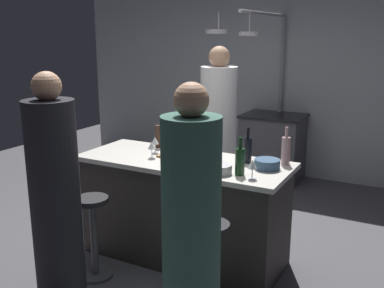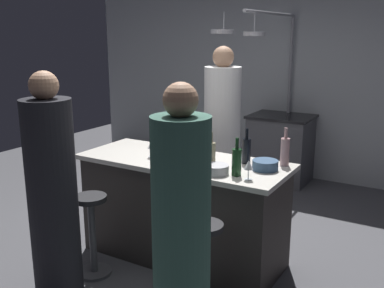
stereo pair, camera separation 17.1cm
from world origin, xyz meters
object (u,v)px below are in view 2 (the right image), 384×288
Objects in this scene: wine_glass_by_chef at (249,166)px; guest_left at (53,196)px; pepper_mill at (159,136)px; wine_bottle_red at (237,161)px; cutting_board at (179,156)px; guest_right at (181,232)px; mixing_bowl_blue at (265,165)px; potted_plant at (124,161)px; wine_bottle_dark at (246,150)px; bar_stool_right at (204,265)px; mixing_bowl_steel at (216,169)px; bar_stool_left at (92,231)px; wine_glass_near_left_guest at (156,141)px; stove_range at (280,148)px; wine_bottle_rose at (285,151)px; wine_bottle_white at (211,154)px; wine_glass_near_right_guest at (151,146)px; chef at (222,140)px.

guest_left is at bearing -148.26° from wine_glass_by_chef.
pepper_mill is 1.06m from wine_bottle_red.
cutting_board is 1.52× the size of pepper_mill.
guest_right is 8.33× the size of mixing_bowl_blue.
potted_plant is 1.78× the size of wine_bottle_dark.
mixing_bowl_blue is (0.15, 0.69, 0.56)m from bar_stool_right.
wine_glass_by_chef is 0.76× the size of mixing_bowl_steel.
mixing_bowl_blue is at bearing 30.26° from bar_stool_left.
guest_left is at bearing -100.35° from wine_glass_near_left_guest.
mixing_bowl_blue reaches higher than bar_stool_left.
guest_left reaches higher than potted_plant.
cutting_board is (-0.08, -2.40, 0.46)m from stove_range.
mixing_bowl_steel is (-0.37, -0.47, -0.08)m from wine_bottle_rose.
wine_bottle_red reaches higher than cutting_board.
cutting_board is 0.39m from pepper_mill.
wine_bottle_rose is (0.80, -2.19, 0.57)m from stove_range.
wine_bottle_red is 1.51× the size of mixing_bowl_steel.
bar_stool_right is at bearing -41.83° from pepper_mill.
cutting_board is at bearing -37.04° from potted_plant.
guest_right reaches higher than bar_stool_left.
wine_bottle_red reaches higher than bar_stool_left.
potted_plant is at bearing 122.97° from bar_stool_left.
pepper_mill is at bearing 114.52° from wine_glass_near_left_guest.
wine_bottle_rose reaches higher than bar_stool_right.
wine_glass_near_left_guest is (-0.92, 1.05, 0.23)m from guest_right.
bar_stool_right is at bearing 96.92° from guest_right.
bar_stool_left is at bearing -95.18° from pepper_mill.
guest_left is 11.55× the size of wine_glass_by_chef.
stove_range is at bearing 109.97° from wine_bottle_rose.
potted_plant is at bearing 153.02° from wine_bottle_dark.
guest_left is at bearing -141.19° from mixing_bowl_steel.
stove_range is 1.31× the size of bar_stool_left.
wine_bottle_white is at bearing -143.74° from wine_bottle_rose.
wine_bottle_red is (2.30, -1.47, 0.71)m from potted_plant.
guest_left is 5.84× the size of wine_bottle_red.
wine_bottle_dark is 1.02× the size of wine_bottle_white.
wine_bottle_white reaches higher than mixing_bowl_blue.
guest_left reaches higher than mixing_bowl_steel.
wine_glass_near_right_guest is at bearing -161.92° from wine_bottle_dark.
wine_bottle_rose is (0.48, 0.35, 0.01)m from wine_bottle_white.
wine_bottle_dark reaches higher than stove_range.
chef is 1.23m from wine_bottle_white.
wine_bottle_red is (0.65, -0.22, 0.10)m from cutting_board.
wine_bottle_red is (0.57, -2.62, 0.56)m from stove_range.
bar_stool_left is 0.94m from wine_glass_near_left_guest.
mixing_bowl_blue reaches higher than bar_stool_right.
bar_stool_right is at bearing 0.00° from bar_stool_left.
wine_bottle_rose is (1.28, 0.88, 0.64)m from bar_stool_left.
mixing_bowl_blue is (0.39, 0.16, -0.07)m from wine_bottle_white.
stove_range is at bearing 104.52° from wine_glass_by_chef.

